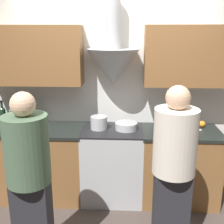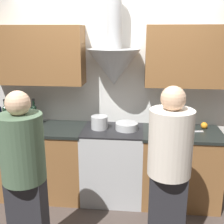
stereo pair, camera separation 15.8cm
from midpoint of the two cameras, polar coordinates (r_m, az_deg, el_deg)
ground_plane at (r=3.56m, az=0.96°, el=-19.63°), size 12.00×12.00×0.00m
wall_back at (r=3.55m, az=1.22°, el=6.04°), size 8.40×0.63×2.60m
counter_left at (r=3.79m, az=-13.38°, el=-9.60°), size 1.20×0.62×0.93m
counter_right at (r=3.65m, az=14.82°, el=-10.77°), size 0.94×0.62×0.93m
stove_range at (r=3.60m, az=1.45°, el=-10.47°), size 0.74×0.60×0.93m
wine_bottle_1 at (r=3.80m, az=-19.66°, el=-0.38°), size 0.08×0.08×0.33m
wine_bottle_2 at (r=3.76m, az=-18.19°, el=-0.53°), size 0.08×0.08×0.33m
wine_bottle_3 at (r=3.71m, az=-16.96°, el=-0.59°), size 0.08×0.08×0.33m
wine_bottle_4 at (r=3.70m, az=-15.58°, el=-0.66°), size 0.07×0.07×0.31m
wine_bottle_5 at (r=3.67m, az=-14.32°, el=-0.39°), size 0.08×0.08×0.34m
stock_pot at (r=3.43m, az=-1.25°, el=-2.15°), size 0.20×0.20×0.16m
mixing_bowl at (r=3.42m, az=4.32°, el=-2.91°), size 0.27×0.27×0.08m
orange_fruit at (r=3.64m, az=19.41°, el=-2.61°), size 0.08×0.08×0.08m
saucepan at (r=3.41m, az=11.96°, el=-3.28°), size 0.19×0.19×0.08m
chefs_knife at (r=3.51m, az=17.62°, el=-3.80°), size 0.22×0.06×0.01m
person_foreground_left at (r=2.53m, az=-15.59°, el=-12.42°), size 0.37×0.37×1.63m
person_foreground_right at (r=2.57m, az=13.24°, el=-11.49°), size 0.38×0.38×1.66m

